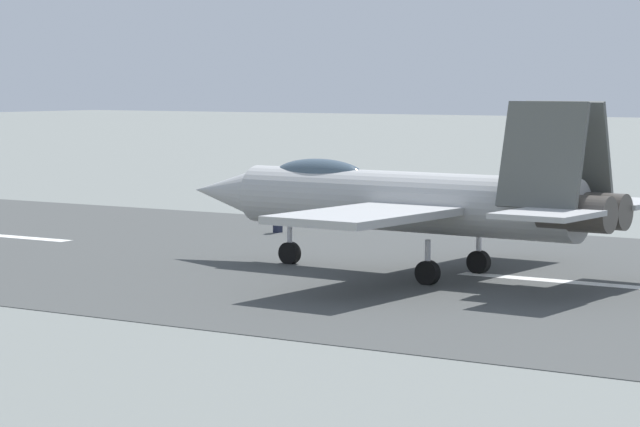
{
  "coord_description": "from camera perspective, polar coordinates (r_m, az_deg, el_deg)",
  "views": [
    {
      "loc": [
        -16.55,
        41.07,
        6.21
      ],
      "look_at": [
        7.04,
        4.6,
        2.2
      ],
      "focal_mm": 80.15,
      "sensor_mm": 36.0,
      "label": 1
    }
  ],
  "objects": [
    {
      "name": "crew_person",
      "position": [
        58.79,
        -1.7,
        -0.0
      ],
      "size": [
        0.43,
        0.65,
        1.62
      ],
      "color": "#1E2338",
      "rests_on": "ground"
    },
    {
      "name": "fighter_jet",
      "position": [
        45.96,
        3.42,
        0.57
      ],
      "size": [
        16.46,
        13.78,
        5.64
      ],
      "color": "#AAABAB",
      "rests_on": "ground"
    },
    {
      "name": "ground_plane",
      "position": [
        44.71,
        10.86,
        -2.8
      ],
      "size": [
        400.0,
        400.0,
        0.0
      ],
      "primitive_type": "plane",
      "color": "slate"
    },
    {
      "name": "runway_strip",
      "position": [
        44.71,
        10.88,
        -2.79
      ],
      "size": [
        240.0,
        26.0,
        0.02
      ],
      "color": "#434645",
      "rests_on": "ground"
    },
    {
      "name": "marker_cone_mid",
      "position": [
        60.8,
        3.39,
        -0.34
      ],
      "size": [
        0.44,
        0.44,
        0.55
      ],
      "primitive_type": "cone",
      "color": "orange",
      "rests_on": "ground"
    }
  ]
}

